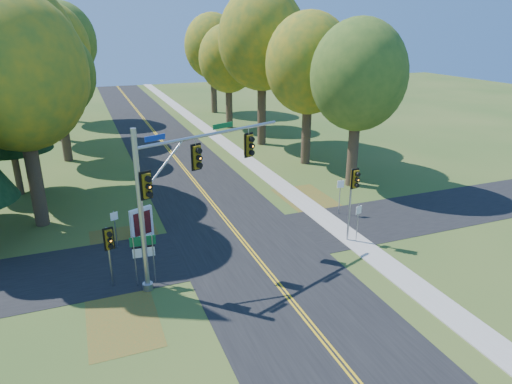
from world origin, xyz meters
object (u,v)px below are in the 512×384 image
object	(u,v)px
east_signal_pole	(354,187)
route_sign_cluster	(144,250)
traffic_mast	(180,180)
info_kiosk	(142,224)

from	to	relation	value
east_signal_pole	route_sign_cluster	distance (m)	12.05
east_signal_pole	traffic_mast	bearing A→B (deg)	171.33
traffic_mast	info_kiosk	size ratio (longest dim) A/B	4.10
info_kiosk	route_sign_cluster	bearing A→B (deg)	-119.85
route_sign_cluster	info_kiosk	size ratio (longest dim) A/B	1.32
route_sign_cluster	traffic_mast	bearing A→B (deg)	8.69
traffic_mast	route_sign_cluster	size ratio (longest dim) A/B	3.10
traffic_mast	east_signal_pole	world-z (taller)	traffic_mast
route_sign_cluster	info_kiosk	world-z (taller)	route_sign_cluster
east_signal_pole	route_sign_cluster	bearing A→B (deg)	172.00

